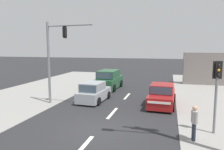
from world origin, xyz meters
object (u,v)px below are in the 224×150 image
(pedestal_signal_right_kerb, at_px, (217,85))
(pedestrian_at_kerb, at_px, (194,121))
(traffic_signal_mast, at_px, (55,52))
(suv_crossing_left, at_px, (109,80))
(hatchback_oncoming_mid, at_px, (94,92))
(sedan_oncoming_near, at_px, (162,96))

(pedestal_signal_right_kerb, distance_m, pedestrian_at_kerb, 2.13)
(traffic_signal_mast, distance_m, suv_crossing_left, 7.62)
(hatchback_oncoming_mid, xyz_separation_m, suv_crossing_left, (-0.25, 5.24, 0.18))
(suv_crossing_left, xyz_separation_m, sedan_oncoming_near, (5.41, -5.13, -0.18))
(suv_crossing_left, bearing_deg, pedestrian_at_kerb, -57.28)
(suv_crossing_left, bearing_deg, hatchback_oncoming_mid, -87.24)
(traffic_signal_mast, bearing_deg, pedestrian_at_kerb, -24.79)
(suv_crossing_left, relative_size, sedan_oncoming_near, 1.06)
(traffic_signal_mast, height_order, pedestrian_at_kerb, traffic_signal_mast)
(suv_crossing_left, distance_m, pedestrian_at_kerb, 13.00)
(hatchback_oncoming_mid, distance_m, sedan_oncoming_near, 5.16)
(hatchback_oncoming_mid, xyz_separation_m, sedan_oncoming_near, (5.15, 0.11, 0.00))
(traffic_signal_mast, height_order, suv_crossing_left, traffic_signal_mast)
(traffic_signal_mast, height_order, hatchback_oncoming_mid, traffic_signal_mast)
(traffic_signal_mast, relative_size, suv_crossing_left, 1.31)
(pedestal_signal_right_kerb, relative_size, suv_crossing_left, 0.78)
(hatchback_oncoming_mid, bearing_deg, sedan_oncoming_near, 1.25)
(hatchback_oncoming_mid, relative_size, pedestrian_at_kerb, 2.28)
(pedestal_signal_right_kerb, distance_m, hatchback_oncoming_mid, 9.22)
(pedestal_signal_right_kerb, bearing_deg, suv_crossing_left, 129.41)
(hatchback_oncoming_mid, bearing_deg, traffic_signal_mast, -150.10)
(pedestal_signal_right_kerb, bearing_deg, pedestrian_at_kerb, -133.37)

